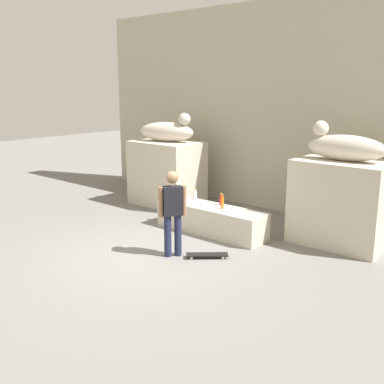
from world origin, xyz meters
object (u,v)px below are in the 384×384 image
Objects in this scene: statue_reclining_right at (344,147)px; skater at (173,210)px; statue_reclining_left at (168,131)px; bottle_red at (221,200)px; skateboard at (207,255)px; bottle_orange at (222,203)px; bottle_brown at (173,192)px; bottle_clear at (195,195)px.

skater is at bearing 50.95° from statue_reclining_right.
skater is at bearing -59.02° from statue_reclining_left.
statue_reclining_left is at bearing 159.09° from bottle_red.
skater is (2.76, -2.79, -1.11)m from statue_reclining_left.
skater reaches higher than skateboard.
skater reaches higher than bottle_orange.
skater reaches higher than bottle_red.
bottle_red is (2.55, -0.97, -1.31)m from statue_reclining_left.
statue_reclining_left reaches higher than skater.
statue_reclining_left reaches higher than bottle_red.
statue_reclining_left is 1.04× the size of statue_reclining_right.
skateboard is 2.26× the size of bottle_orange.
bottle_red is at bearing 7.53° from bottle_brown.
bottle_brown is (-1.52, 0.05, -0.01)m from bottle_orange.
statue_reclining_right is 6.20× the size of bottle_clear.
statue_reclining_right is 3.67m from skater.
statue_reclining_left is 3.03m from bottle_red.
statue_reclining_right is 2.75m from bottle_orange.
skater is at bearing -47.08° from bottle_brown.
skater is 1.09m from skateboard.
bottle_clear is (-1.00, 0.27, -0.03)m from bottle_orange.
skater is 1.84m from bottle_red.
skateboard is at bearing 56.04° from statue_reclining_right.
bottle_orange is 1.07× the size of bottle_brown.
bottle_brown is (-1.53, 1.65, -0.18)m from skater.
statue_reclining_left is 2.12m from bottle_brown.
bottle_brown is 0.57m from bottle_clear.
bottle_red is at bearing 132.45° from bottle_orange.
statue_reclining_right is at bearing 178.15° from skater.
statue_reclining_right is 2.22× the size of skateboard.
skater is (-2.12, -2.78, -1.11)m from statue_reclining_right.
bottle_orange is at bearing -107.03° from skateboard.
statue_reclining_right is at bearing 29.25° from bottle_orange.
statue_reclining_right reaches higher than bottle_brown.
bottle_orange is (-0.01, 1.60, -0.17)m from skater.
skateboard is 2.29m from bottle_clear.
statue_reclining_right is 4.03m from bottle_brown.
statue_reclining_right is at bearing 17.35° from bottle_brown.
bottle_clear is at bearing 14.66° from statue_reclining_right.
statue_reclining_left and statue_reclining_right have the same top height.
statue_reclining_right is at bearing 22.52° from bottle_red.
bottle_red is at bearing -103.91° from skateboard.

